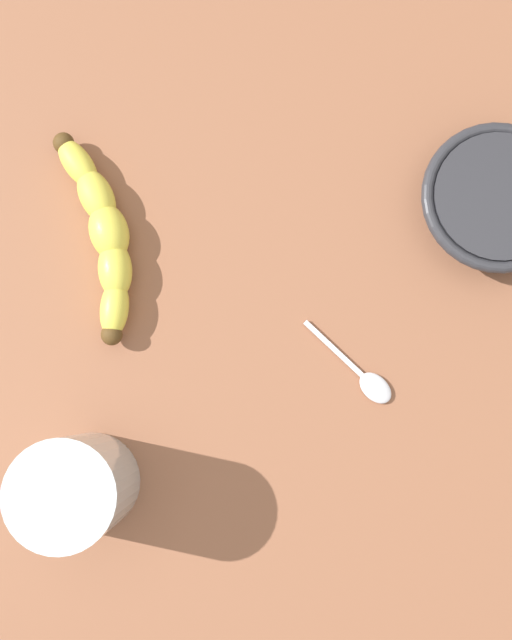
{
  "coord_description": "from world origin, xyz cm",
  "views": [
    {
      "loc": [
        -5.57,
        4.84,
        78.6
      ],
      "look_at": [
        -2.82,
        -2.71,
        5.0
      ],
      "focal_mm": 43.31,
      "sensor_mm": 36.0,
      "label": 1
    }
  ],
  "objects_px": {
    "banana": "(103,233)",
    "teaspoon": "(370,383)",
    "smoothie_glass": "(77,488)",
    "ceramic_bowl": "(495,200)"
  },
  "relations": [
    {
      "from": "banana",
      "to": "teaspoon",
      "type": "distance_m",
      "value": 0.3
    },
    {
      "from": "teaspoon",
      "to": "smoothie_glass",
      "type": "bearing_deg",
      "value": -117.19
    },
    {
      "from": "ceramic_bowl",
      "to": "teaspoon",
      "type": "height_order",
      "value": "ceramic_bowl"
    },
    {
      "from": "banana",
      "to": "ceramic_bowl",
      "type": "relative_size",
      "value": 1.24
    },
    {
      "from": "banana",
      "to": "teaspoon",
      "type": "relative_size",
      "value": 1.7
    },
    {
      "from": "smoothie_glass",
      "to": "ceramic_bowl",
      "type": "relative_size",
      "value": 0.85
    },
    {
      "from": "banana",
      "to": "smoothie_glass",
      "type": "xyz_separation_m",
      "value": [
        -0.07,
        0.23,
        0.04
      ]
    },
    {
      "from": "banana",
      "to": "smoothie_glass",
      "type": "relative_size",
      "value": 1.46
    },
    {
      "from": "ceramic_bowl",
      "to": "smoothie_glass",
      "type": "bearing_deg",
      "value": 54.8
    },
    {
      "from": "banana",
      "to": "smoothie_glass",
      "type": "distance_m",
      "value": 0.24
    }
  ]
}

